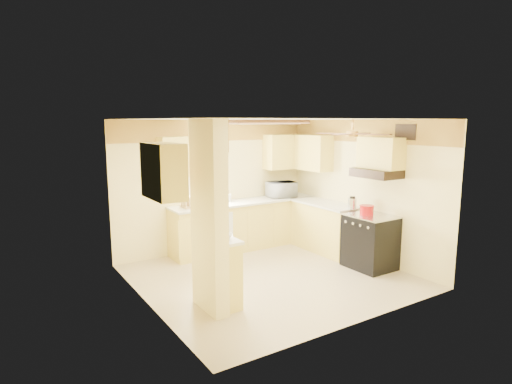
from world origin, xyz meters
TOP-DOWN VIEW (x-y plane):
  - floor at (0.00, 0.00)m, footprint 4.00×4.00m
  - ceiling at (0.00, 0.00)m, footprint 4.00×4.00m
  - wall_back at (0.00, 1.90)m, footprint 4.00×0.00m
  - wall_front at (0.00, -1.90)m, footprint 4.00×0.00m
  - wall_left at (-2.00, 0.00)m, footprint 0.00×3.80m
  - wall_right at (2.00, 0.00)m, footprint 0.00×3.80m
  - wallpaper_border at (0.00, 1.88)m, footprint 4.00×0.02m
  - partition_column at (-1.35, -0.55)m, footprint 0.20×0.70m
  - partition_ledge at (-1.13, -0.55)m, footprint 0.25×0.55m
  - ledge_top at (-1.13, -0.55)m, footprint 0.28×0.58m
  - lower_cabinets_back at (0.50, 1.60)m, footprint 3.00×0.60m
  - lower_cabinets_right at (1.70, 0.60)m, footprint 0.60×1.40m
  - countertop_back at (0.50, 1.59)m, footprint 3.04×0.64m
  - countertop_right at (1.69, 0.60)m, footprint 0.64×1.44m
  - dishwasher_panel at (-0.25, 1.29)m, footprint 0.58×0.02m
  - window at (-0.25, 1.89)m, footprint 0.92×0.02m
  - upper_cab_back_left at (-0.85, 1.72)m, footprint 0.60×0.35m
  - upper_cab_back_right at (1.55, 1.72)m, footprint 0.90×0.35m
  - upper_cab_right at (1.82, 1.25)m, footprint 0.35×1.00m
  - upper_cab_left_wall at (-1.82, -0.25)m, footprint 0.35×0.75m
  - upper_cab_over_stove at (1.82, -0.55)m, footprint 0.35×0.76m
  - stove at (1.67, -0.55)m, footprint 0.68×0.77m
  - range_hood at (1.74, -0.55)m, footprint 0.50×0.76m
  - poster_menu at (-1.24, -0.55)m, footprint 0.02×0.42m
  - poster_nashville at (-1.24, -0.55)m, footprint 0.02×0.42m
  - ceiling_light_panel at (0.10, 0.50)m, footprint 1.35×0.95m
  - ceiling_fan at (1.00, -0.70)m, footprint 1.15×1.15m
  - vent_grate at (1.98, -0.90)m, footprint 0.02×0.40m
  - microwave at (1.34, 1.56)m, footprint 0.61×0.46m
  - bowl at (-1.13, -0.54)m, footprint 0.28×0.28m
  - dutch_oven at (1.63, -0.48)m, footprint 0.24×0.24m
  - kettle at (1.68, -0.10)m, footprint 0.15×0.15m
  - dish_rack at (-0.64, 1.59)m, footprint 0.37×0.29m
  - utensil_crock at (0.20, 1.72)m, footprint 0.11×0.11m

SIDE VIEW (x-z plane):
  - floor at x=0.00m, z-range 0.00..0.00m
  - dishwasher_panel at x=-0.25m, z-range 0.03..0.83m
  - partition_ledge at x=-1.13m, z-range 0.00..0.90m
  - lower_cabinets_back at x=0.50m, z-range 0.00..0.90m
  - lower_cabinets_right at x=1.70m, z-range 0.00..0.90m
  - stove at x=1.67m, z-range 0.00..0.92m
  - ledge_top at x=-1.13m, z-range 0.90..0.94m
  - countertop_back at x=0.50m, z-range 0.90..0.94m
  - countertop_right at x=1.69m, z-range 0.90..0.94m
  - bowl at x=-1.13m, z-range 0.94..0.99m
  - dutch_oven at x=1.63m, z-range 0.92..1.08m
  - dish_rack at x=-0.64m, z-range 0.91..1.11m
  - utensil_crock at x=0.20m, z-range 0.90..1.13m
  - kettle at x=1.68m, z-range 0.93..1.16m
  - microwave at x=1.34m, z-range 0.94..1.25m
  - poster_nashville at x=-1.24m, z-range 0.92..1.48m
  - wall_back at x=0.00m, z-range -0.75..3.25m
  - wall_front at x=0.00m, z-range -0.75..3.25m
  - wall_left at x=-2.00m, z-range -0.65..3.15m
  - wall_right at x=2.00m, z-range -0.65..3.15m
  - partition_column at x=-1.35m, z-range 0.00..2.50m
  - window at x=-0.25m, z-range 1.04..2.06m
  - range_hood at x=1.74m, z-range 1.55..1.69m
  - upper_cab_back_left at x=-0.85m, z-range 1.50..2.20m
  - upper_cab_back_right at x=1.55m, z-range 1.50..2.20m
  - upper_cab_right at x=1.82m, z-range 1.50..2.20m
  - upper_cab_left_wall at x=-1.82m, z-range 1.50..2.20m
  - poster_menu at x=-1.24m, z-range 1.57..2.14m
  - upper_cab_over_stove at x=1.82m, z-range 1.69..2.21m
  - ceiling_fan at x=1.00m, z-range 2.16..2.42m
  - wallpaper_border at x=0.00m, z-range 2.10..2.50m
  - vent_grate at x=1.98m, z-range 2.17..2.42m
  - ceiling_light_panel at x=0.10m, z-range 2.42..2.49m
  - ceiling at x=0.00m, z-range 2.50..2.50m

